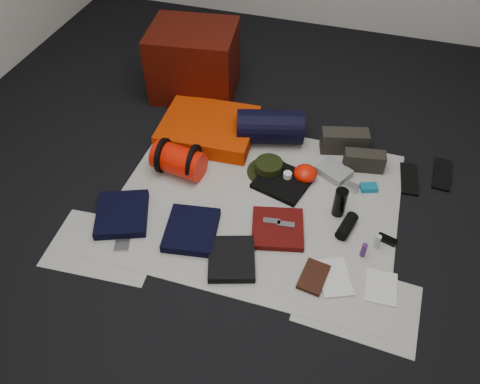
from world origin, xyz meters
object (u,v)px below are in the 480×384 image
(navy_duffel, at_px, (270,127))
(stuff_sack, at_px, (179,161))
(paperback_book, at_px, (313,277))
(compact_camera, at_px, (351,187))
(sleeping_pad, at_px, (209,128))
(red_cabinet, at_px, (194,61))
(water_bottle, at_px, (340,202))

(navy_duffel, bearing_deg, stuff_sack, -150.35)
(navy_duffel, bearing_deg, paperback_book, -78.85)
(stuff_sack, bearing_deg, compact_camera, 8.76)
(sleeping_pad, bearing_deg, red_cabinet, 119.82)
(navy_duffel, distance_m, water_bottle, 0.74)
(navy_duffel, xyz_separation_m, compact_camera, (0.58, -0.29, -0.09))
(sleeping_pad, height_order, paperback_book, sleeping_pad)
(navy_duffel, relative_size, paperback_book, 2.27)
(red_cabinet, bearing_deg, compact_camera, -37.10)
(red_cabinet, height_order, paperback_book, red_cabinet)
(water_bottle, relative_size, compact_camera, 2.10)
(stuff_sack, relative_size, water_bottle, 1.71)
(stuff_sack, bearing_deg, sleeping_pad, 82.26)
(water_bottle, xyz_separation_m, compact_camera, (0.04, 0.21, -0.07))
(sleeping_pad, relative_size, stuff_sack, 1.95)
(red_cabinet, bearing_deg, paperback_book, -58.04)
(red_cabinet, relative_size, stuff_sack, 1.89)
(compact_camera, bearing_deg, stuff_sack, -156.43)
(stuff_sack, xyz_separation_m, water_bottle, (0.99, -0.05, -0.00))
(red_cabinet, bearing_deg, navy_duffel, -38.87)
(water_bottle, xyz_separation_m, paperback_book, (-0.05, -0.47, -0.08))
(navy_duffel, height_order, compact_camera, navy_duffel)
(sleeping_pad, xyz_separation_m, water_bottle, (0.94, -0.44, 0.04))
(stuff_sack, xyz_separation_m, compact_camera, (1.03, 0.16, -0.07))
(stuff_sack, height_order, paperback_book, stuff_sack)
(water_bottle, distance_m, paperback_book, 0.48)
(navy_duffel, bearing_deg, red_cabinet, 133.89)
(compact_camera, distance_m, paperback_book, 0.69)
(navy_duffel, height_order, paperback_book, navy_duffel)
(navy_duffel, bearing_deg, sleeping_pad, 173.76)
(paperback_book, bearing_deg, compact_camera, 90.64)
(stuff_sack, bearing_deg, water_bottle, -3.08)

